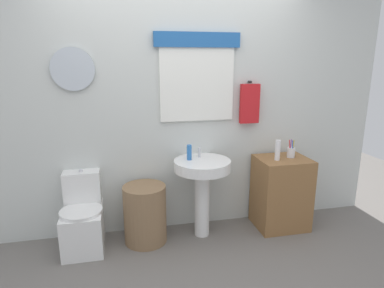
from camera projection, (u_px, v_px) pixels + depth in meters
The scene contains 9 objects.
back_wall at pixel (177, 104), 3.29m from camera, with size 4.40×0.18×2.60m.
toilet at pixel (83, 219), 3.09m from camera, with size 0.38×0.51×0.73m.
laundry_hamper at pixel (145, 214), 3.18m from camera, with size 0.41×0.41×0.57m, color #846647.
pedestal_sink at pixel (202, 178), 3.22m from camera, with size 0.55×0.55×0.79m.
faucet at pixel (199, 152), 3.28m from camera, with size 0.03×0.03×0.10m, color silver.
wooden_cabinet at pixel (281, 193), 3.46m from camera, with size 0.52×0.44×0.76m, color olive.
soap_bottle at pixel (189, 152), 3.18m from camera, with size 0.05×0.05×0.15m, color #2D6BB7.
lotion_bottle at pixel (278, 150), 3.28m from camera, with size 0.05×0.05×0.21m, color white.
toothbrush_cup at pixel (291, 152), 3.39m from camera, with size 0.08×0.08×0.19m.
Camera 1 is at (-0.57, -2.09, 1.73)m, focal length 30.66 mm.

